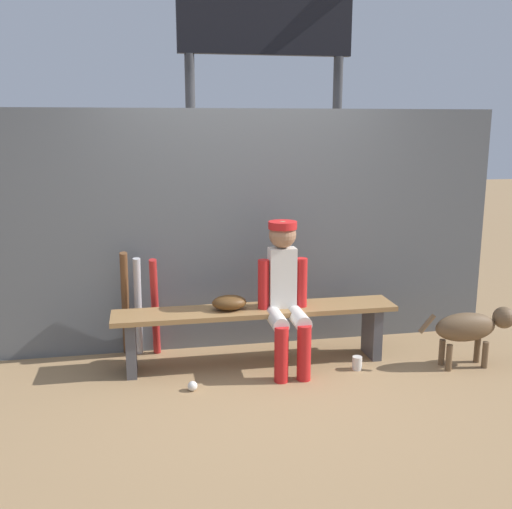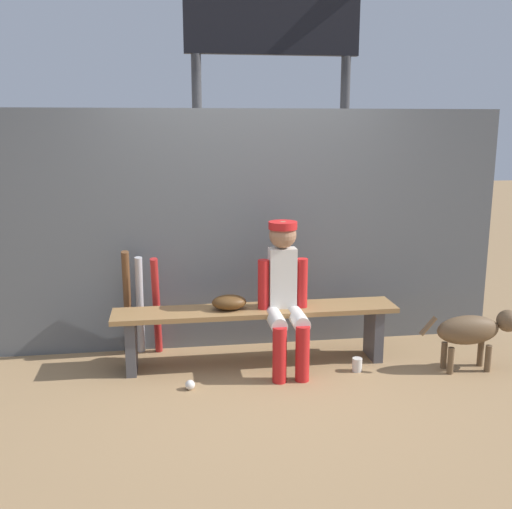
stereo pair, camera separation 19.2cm
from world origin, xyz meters
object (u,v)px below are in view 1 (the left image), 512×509
(baseball_glove, at_px, (229,303))
(bat_wood_dark, at_px, (125,304))
(baseball, at_px, (193,386))
(player_seated, at_px, (285,290))
(bat_aluminum_silver, at_px, (138,307))
(cup_on_bench, at_px, (273,299))
(scoreboard, at_px, (272,65))
(cup_on_ground, at_px, (357,363))
(dog, at_px, (472,327))
(dugout_bench, at_px, (256,321))
(bat_aluminum_red, at_px, (155,308))

(baseball_glove, distance_m, bat_wood_dark, 0.91)
(baseball, bearing_deg, player_seated, 21.10)
(bat_aluminum_silver, bearing_deg, cup_on_bench, -16.27)
(scoreboard, bearing_deg, bat_aluminum_silver, -138.62)
(player_seated, bearing_deg, bat_wood_dark, 159.52)
(baseball_glove, relative_size, baseball, 3.78)
(baseball, bearing_deg, baseball_glove, 50.41)
(baseball_glove, height_order, cup_on_ground, baseball_glove)
(cup_on_bench, bearing_deg, bat_aluminum_silver, 163.73)
(bat_aluminum_silver, xyz_separation_m, dog, (2.68, -0.75, -0.10))
(dugout_bench, relative_size, bat_wood_dark, 2.45)
(baseball_glove, height_order, cup_on_bench, baseball_glove)
(scoreboard, bearing_deg, bat_wood_dark, -140.13)
(baseball_glove, bearing_deg, cup_on_ground, -14.90)
(bat_aluminum_red, bearing_deg, dugout_bench, -21.11)
(dugout_bench, bearing_deg, cup_on_ground, -18.80)
(bat_wood_dark, relative_size, baseball, 12.84)
(baseball_glove, relative_size, scoreboard, 0.08)
(player_seated, distance_m, baseball, 1.04)
(cup_on_ground, bearing_deg, scoreboard, 99.36)
(baseball_glove, relative_size, bat_wood_dark, 0.29)
(baseball, xyz_separation_m, cup_on_bench, (0.72, 0.47, 0.50))
(bat_aluminum_red, bearing_deg, scoreboard, 45.90)
(cup_on_bench, xyz_separation_m, scoreboard, (0.32, 1.58, 2.01))
(bat_wood_dark, bearing_deg, player_seated, -20.48)
(player_seated, bearing_deg, dog, -9.49)
(baseball_glove, height_order, baseball, baseball_glove)
(scoreboard, bearing_deg, baseball_glove, -112.97)
(cup_on_ground, relative_size, dog, 0.13)
(bat_aluminum_silver, bearing_deg, dugout_bench, -21.83)
(player_seated, distance_m, bat_aluminum_silver, 1.29)
(bat_aluminum_red, bearing_deg, bat_aluminum_silver, 154.22)
(bat_aluminum_red, xyz_separation_m, bat_wood_dark, (-0.24, 0.05, 0.03))
(bat_aluminum_silver, bearing_deg, cup_on_ground, -20.47)
(dugout_bench, xyz_separation_m, dog, (1.73, -0.37, -0.04))
(bat_wood_dark, height_order, dog, bat_wood_dark)
(player_seated, relative_size, baseball_glove, 4.29)
(dugout_bench, height_order, baseball_glove, baseball_glove)
(bat_wood_dark, relative_size, dog, 1.13)
(baseball, height_order, scoreboard, scoreboard)
(dog, bearing_deg, dugout_bench, 168.01)
(player_seated, relative_size, scoreboard, 0.33)
(bat_aluminum_silver, bearing_deg, bat_wood_dark, -168.73)
(baseball_glove, bearing_deg, cup_on_bench, 8.70)
(bat_aluminum_silver, xyz_separation_m, bat_wood_dark, (-0.10, -0.02, 0.03))
(player_seated, height_order, bat_wood_dark, player_seated)
(player_seated, xyz_separation_m, scoreboard, (0.26, 1.75, 1.89))
(bat_aluminum_silver, bearing_deg, bat_aluminum_red, -25.78)
(player_seated, distance_m, cup_on_ground, 0.84)
(bat_aluminum_silver, relative_size, dog, 1.03)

